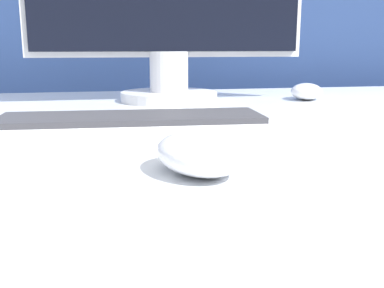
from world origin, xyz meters
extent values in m
cube|color=navy|center=(0.00, 0.70, 0.71)|extent=(5.00, 0.03, 1.42)
ellipsoid|color=white|center=(-0.06, -0.23, 0.79)|extent=(0.10, 0.12, 0.04)
cube|color=white|center=(-0.11, -0.02, 0.78)|extent=(0.38, 0.14, 0.02)
cube|color=#38383D|center=(-0.11, -0.02, 0.79)|extent=(0.36, 0.12, 0.01)
cylinder|color=silver|center=(-0.01, 0.33, 0.78)|extent=(0.21, 0.21, 0.02)
cylinder|color=silver|center=(-0.01, 0.33, 0.83)|extent=(0.08, 0.08, 0.08)
ellipsoid|color=white|center=(0.29, 0.29, 0.79)|extent=(0.10, 0.12, 0.04)
camera|label=1|loc=(-0.14, -0.63, 0.89)|focal=42.00mm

